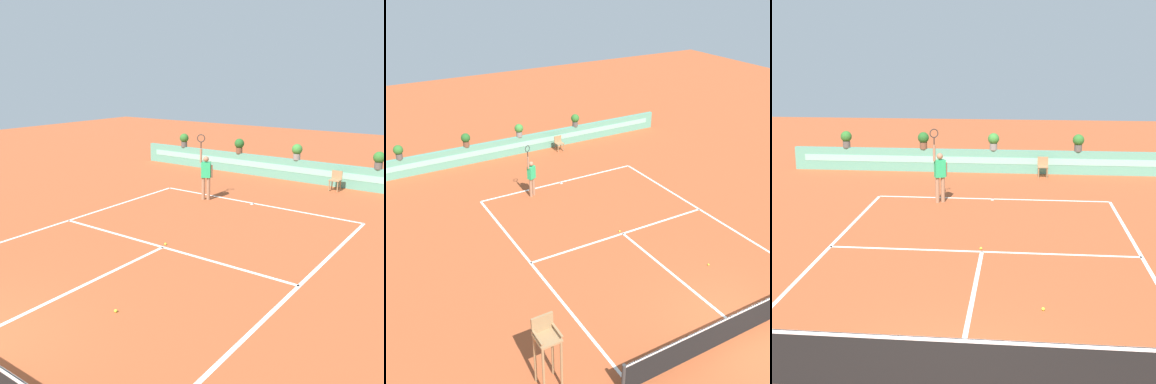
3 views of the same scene
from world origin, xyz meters
TOP-DOWN VIEW (x-y plane):
  - ground_plane at (0.00, 6.00)m, footprint 60.00×60.00m
  - court_lines at (0.00, 6.72)m, footprint 8.32×11.94m
  - net at (0.00, 0.00)m, footprint 8.92×0.10m
  - back_wall_barrier at (0.00, 16.39)m, footprint 18.00×0.21m
  - umpire_chair at (-5.94, 1.26)m, footprint 0.60×0.60m
  - ball_kid_chair at (1.90, 15.66)m, footprint 0.44×0.44m
  - tennis_player at (-1.80, 11.26)m, footprint 0.56×0.36m
  - tennis_ball_near_baseline at (1.48, 3.06)m, footprint 0.07×0.07m
  - tennis_ball_mid_court at (-0.04, 6.57)m, footprint 0.07×0.07m
  - potted_plant_right at (3.38, 16.39)m, footprint 0.48×0.48m
  - potted_plant_centre at (-0.20, 16.39)m, footprint 0.48×0.48m
  - potted_plant_left at (-3.24, 16.39)m, footprint 0.48×0.48m
  - potted_plant_far_left at (-6.66, 16.39)m, footprint 0.48×0.48m

SIDE VIEW (x-z plane):
  - ground_plane at x=0.00m, z-range 0.00..0.00m
  - court_lines at x=0.00m, z-range 0.00..0.01m
  - tennis_ball_near_baseline at x=1.48m, z-range 0.00..0.07m
  - tennis_ball_mid_court at x=-0.04m, z-range 0.00..0.07m
  - ball_kid_chair at x=1.90m, z-range 0.05..0.90m
  - back_wall_barrier at x=0.00m, z-range 0.00..1.00m
  - net at x=0.00m, z-range 0.01..1.01m
  - tennis_player at x=-1.80m, z-range -0.24..2.34m
  - umpire_chair at x=-5.94m, z-range 0.27..2.41m
  - potted_plant_right at x=3.38m, z-range 1.05..1.78m
  - potted_plant_centre at x=-0.20m, z-range 1.05..1.78m
  - potted_plant_left at x=-3.24m, z-range 1.05..1.78m
  - potted_plant_far_left at x=-6.66m, z-range 1.05..1.78m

